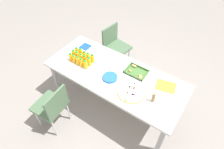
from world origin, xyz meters
TOP-DOWN VIEW (x-y plane):
  - ground_plane at (0.00, 0.00)m, footprint 12.00×12.00m
  - party_table at (0.00, 0.00)m, footprint 2.02×0.84m
  - chair_near_left at (-0.49, -0.80)m, footprint 0.43×0.43m
  - chair_far_left at (-0.55, 0.80)m, footprint 0.45×0.45m
  - juice_bottle_0 at (-0.71, -0.13)m, footprint 0.05×0.05m
  - juice_bottle_1 at (-0.64, -0.14)m, footprint 0.06×0.06m
  - juice_bottle_2 at (-0.56, -0.14)m, footprint 0.06×0.06m
  - juice_bottle_3 at (-0.50, -0.14)m, footprint 0.06×0.06m
  - juice_bottle_4 at (-0.42, -0.14)m, footprint 0.06×0.06m
  - juice_bottle_5 at (-0.72, -0.06)m, footprint 0.06×0.06m
  - juice_bottle_6 at (-0.64, -0.06)m, footprint 0.06×0.06m
  - juice_bottle_7 at (-0.57, -0.07)m, footprint 0.06×0.06m
  - juice_bottle_8 at (-0.50, -0.06)m, footprint 0.06×0.06m
  - juice_bottle_9 at (-0.41, -0.06)m, footprint 0.06×0.06m
  - juice_bottle_10 at (-0.72, 0.01)m, footprint 0.05×0.05m
  - juice_bottle_11 at (-0.64, 0.02)m, footprint 0.06×0.06m
  - juice_bottle_12 at (-0.57, 0.02)m, footprint 0.05×0.05m
  - juice_bottle_13 at (-0.49, 0.01)m, footprint 0.05×0.05m
  - juice_bottle_14 at (-0.42, 0.02)m, footprint 0.06×0.06m
  - fruit_pizza at (0.36, -0.15)m, footprint 0.38×0.38m
  - snack_tray at (0.23, 0.20)m, footprint 0.31×0.23m
  - plate_stack at (-0.01, -0.11)m, footprint 0.21×0.21m
  - napkin_stack at (-0.74, 0.23)m, footprint 0.15×0.15m
  - cardboard_tube at (0.65, -0.12)m, footprint 0.04×0.04m
  - paper_folder at (0.68, 0.20)m, footprint 0.30×0.25m

SIDE VIEW (x-z plane):
  - ground_plane at x=0.00m, z-range 0.00..0.00m
  - chair_near_left at x=-0.49m, z-range 0.09..0.92m
  - chair_far_left at x=-0.55m, z-range 0.09..0.92m
  - party_table at x=0.00m, z-range 0.30..1.03m
  - paper_folder at x=0.68m, z-range 0.73..0.73m
  - napkin_stack at x=-0.74m, z-range 0.73..0.74m
  - fruit_pizza at x=0.36m, z-range 0.72..0.77m
  - snack_tray at x=0.23m, z-range 0.72..0.76m
  - plate_stack at x=-0.01m, z-range 0.73..0.76m
  - juice_bottle_12 at x=-0.57m, z-range 0.72..0.86m
  - juice_bottle_0 at x=-0.71m, z-range 0.72..0.86m
  - juice_bottle_1 at x=-0.64m, z-range 0.72..0.86m
  - juice_bottle_10 at x=-0.72m, z-range 0.72..0.86m
  - juice_bottle_7 at x=-0.57m, z-range 0.72..0.86m
  - juice_bottle_5 at x=-0.72m, z-range 0.72..0.86m
  - juice_bottle_2 at x=-0.56m, z-range 0.72..0.87m
  - juice_bottle_13 at x=-0.49m, z-range 0.72..0.87m
  - juice_bottle_3 at x=-0.50m, z-range 0.72..0.87m
  - juice_bottle_14 at x=-0.42m, z-range 0.72..0.87m
  - juice_bottle_9 at x=-0.41m, z-range 0.72..0.87m
  - juice_bottle_4 at x=-0.42m, z-range 0.72..0.87m
  - juice_bottle_11 at x=-0.64m, z-range 0.72..0.87m
  - juice_bottle_8 at x=-0.50m, z-range 0.72..0.87m
  - juice_bottle_6 at x=-0.64m, z-range 0.72..0.87m
  - cardboard_tube at x=0.65m, z-range 0.73..0.88m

